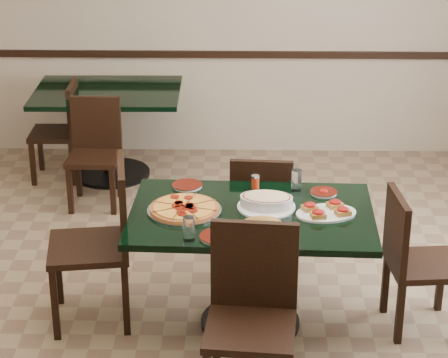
{
  "coord_description": "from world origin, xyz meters",
  "views": [
    {
      "loc": [
        0.17,
        -4.7,
        2.89
      ],
      "look_at": [
        0.08,
        0.0,
        0.88
      ],
      "focal_mm": 70.0,
      "sensor_mm": 36.0,
      "label": 1
    }
  ],
  "objects_px": {
    "back_chair_near": "(95,146)",
    "lasagna_casserole": "(266,201)",
    "chair_far": "(261,209)",
    "bruschetta_platter": "(326,211)",
    "main_table": "(251,240)",
    "back_table": "(109,116)",
    "back_chair_left": "(63,126)",
    "chair_near": "(252,306)",
    "pepperoni_pizza": "(184,208)",
    "chair_right": "(412,255)",
    "bread_basket": "(263,225)",
    "chair_left": "(104,234)"
  },
  "relations": [
    {
      "from": "chair_left",
      "to": "bruschetta_platter",
      "type": "distance_m",
      "value": 1.31
    },
    {
      "from": "bruschetta_platter",
      "to": "chair_near",
      "type": "bearing_deg",
      "value": -136.29
    },
    {
      "from": "bread_basket",
      "to": "chair_right",
      "type": "bearing_deg",
      "value": 15.07
    },
    {
      "from": "main_table",
      "to": "back_chair_left",
      "type": "relative_size",
      "value": 1.73
    },
    {
      "from": "main_table",
      "to": "bruschetta_platter",
      "type": "xyz_separation_m",
      "value": [
        0.42,
        -0.02,
        0.21
      ]
    },
    {
      "from": "main_table",
      "to": "back_chair_near",
      "type": "bearing_deg",
      "value": 126.08
    },
    {
      "from": "bread_basket",
      "to": "bruschetta_platter",
      "type": "height_order",
      "value": "bread_basket"
    },
    {
      "from": "main_table",
      "to": "pepperoni_pizza",
      "type": "relative_size",
      "value": 3.33
    },
    {
      "from": "main_table",
      "to": "bread_basket",
      "type": "distance_m",
      "value": 0.34
    },
    {
      "from": "chair_near",
      "to": "back_chair_near",
      "type": "height_order",
      "value": "chair_near"
    },
    {
      "from": "back_table",
      "to": "back_chair_near",
      "type": "height_order",
      "value": "back_chair_near"
    },
    {
      "from": "main_table",
      "to": "chair_near",
      "type": "bearing_deg",
      "value": -88.04
    },
    {
      "from": "main_table",
      "to": "back_chair_left",
      "type": "distance_m",
      "value": 2.73
    },
    {
      "from": "lasagna_casserole",
      "to": "main_table",
      "type": "bearing_deg",
      "value": -139.14
    },
    {
      "from": "pepperoni_pizza",
      "to": "bruschetta_platter",
      "type": "distance_m",
      "value": 0.81
    },
    {
      "from": "back_chair_left",
      "to": "bread_basket",
      "type": "xyz_separation_m",
      "value": [
        1.59,
        -2.5,
        0.33
      ]
    },
    {
      "from": "chair_left",
      "to": "back_chair_left",
      "type": "bearing_deg",
      "value": -171.21
    },
    {
      "from": "back_chair_left",
      "to": "back_chair_near",
      "type": "bearing_deg",
      "value": 34.96
    },
    {
      "from": "main_table",
      "to": "chair_far",
      "type": "xyz_separation_m",
      "value": [
        0.07,
        0.63,
        -0.09
      ]
    },
    {
      "from": "back_table",
      "to": "chair_left",
      "type": "relative_size",
      "value": 1.2
    },
    {
      "from": "main_table",
      "to": "chair_left",
      "type": "relative_size",
      "value": 1.42
    },
    {
      "from": "main_table",
      "to": "bread_basket",
      "type": "relative_size",
      "value": 6.79
    },
    {
      "from": "main_table",
      "to": "chair_right",
      "type": "distance_m",
      "value": 0.94
    },
    {
      "from": "main_table",
      "to": "chair_near",
      "type": "height_order",
      "value": "chair_near"
    },
    {
      "from": "chair_right",
      "to": "back_chair_left",
      "type": "relative_size",
      "value": 1.05
    },
    {
      "from": "back_chair_near",
      "to": "pepperoni_pizza",
      "type": "xyz_separation_m",
      "value": [
        0.81,
        -1.77,
        0.3
      ]
    },
    {
      "from": "chair_far",
      "to": "back_table",
      "type": "bearing_deg",
      "value": -50.08
    },
    {
      "from": "bruschetta_platter",
      "to": "back_chair_near",
      "type": "bearing_deg",
      "value": 118.24
    },
    {
      "from": "back_chair_near",
      "to": "lasagna_casserole",
      "type": "distance_m",
      "value": 2.17
    },
    {
      "from": "back_table",
      "to": "chair_right",
      "type": "bearing_deg",
      "value": -48.74
    },
    {
      "from": "back_table",
      "to": "chair_left",
      "type": "xyz_separation_m",
      "value": [
        0.29,
        -2.25,
        0.04
      ]
    },
    {
      "from": "pepperoni_pizza",
      "to": "back_chair_near",
      "type": "bearing_deg",
      "value": 114.53
    },
    {
      "from": "chair_far",
      "to": "chair_right",
      "type": "xyz_separation_m",
      "value": [
        0.86,
        -0.64,
        0.01
      ]
    },
    {
      "from": "back_chair_near",
      "to": "bruschetta_platter",
      "type": "height_order",
      "value": "back_chair_near"
    },
    {
      "from": "main_table",
      "to": "back_table",
      "type": "relative_size",
      "value": 1.19
    },
    {
      "from": "bread_basket",
      "to": "back_chair_near",
      "type": "bearing_deg",
      "value": 121.52
    },
    {
      "from": "pepperoni_pizza",
      "to": "lasagna_casserole",
      "type": "relative_size",
      "value": 1.27
    },
    {
      "from": "bruschetta_platter",
      "to": "back_table",
      "type": "bearing_deg",
      "value": 110.44
    },
    {
      "from": "back_chair_near",
      "to": "pepperoni_pizza",
      "type": "height_order",
      "value": "back_chair_near"
    },
    {
      "from": "back_chair_near",
      "to": "lasagna_casserole",
      "type": "bearing_deg",
      "value": -51.87
    },
    {
      "from": "main_table",
      "to": "lasagna_casserole",
      "type": "bearing_deg",
      "value": 37.23
    },
    {
      "from": "back_chair_near",
      "to": "pepperoni_pizza",
      "type": "distance_m",
      "value": 1.97
    },
    {
      "from": "main_table",
      "to": "back_chair_near",
      "type": "relative_size",
      "value": 1.71
    },
    {
      "from": "chair_right",
      "to": "bruschetta_platter",
      "type": "distance_m",
      "value": 0.59
    },
    {
      "from": "chair_left",
      "to": "back_chair_left",
      "type": "height_order",
      "value": "chair_left"
    },
    {
      "from": "chair_far",
      "to": "bruschetta_platter",
      "type": "bearing_deg",
      "value": 121.9
    },
    {
      "from": "back_chair_left",
      "to": "back_table",
      "type": "bearing_deg",
      "value": 98.84
    },
    {
      "from": "bruschetta_platter",
      "to": "main_table",
      "type": "bearing_deg",
      "value": 163.18
    },
    {
      "from": "back_chair_left",
      "to": "lasagna_casserole",
      "type": "bearing_deg",
      "value": 35.58
    },
    {
      "from": "chair_near",
      "to": "chair_right",
      "type": "bearing_deg",
      "value": 41.43
    }
  ]
}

